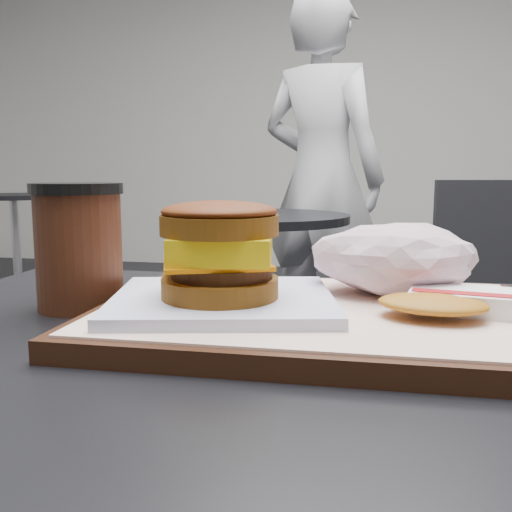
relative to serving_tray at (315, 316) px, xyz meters
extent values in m
cube|color=silver|center=(-0.02, 4.94, 0.72)|extent=(8.00, 0.10, 3.00)
cube|color=black|center=(-0.02, -0.06, -0.03)|extent=(0.80, 0.60, 0.04)
cube|color=black|center=(0.00, 0.00, 0.00)|extent=(0.38, 0.28, 0.02)
cube|color=white|center=(0.00, 0.00, 0.01)|extent=(0.36, 0.26, 0.00)
cube|color=white|center=(-0.08, -0.02, 0.02)|extent=(0.22, 0.21, 0.01)
cylinder|color=brown|center=(-0.08, -0.03, 0.03)|extent=(0.12, 0.12, 0.02)
cylinder|color=#321607|center=(-0.08, -0.03, 0.04)|extent=(0.10, 0.10, 0.01)
cube|color=orange|center=(-0.08, -0.03, 0.05)|extent=(0.11, 0.11, 0.00)
cube|color=yellow|center=(-0.08, -0.03, 0.06)|extent=(0.09, 0.09, 0.02)
cylinder|color=brown|center=(-0.08, -0.03, 0.08)|extent=(0.12, 0.12, 0.02)
ellipsoid|color=#672C0E|center=(-0.08, -0.03, 0.09)|extent=(0.12, 0.12, 0.02)
cube|color=white|center=(0.13, 0.00, 0.02)|extent=(0.10, 0.07, 0.02)
cube|color=#AE171E|center=(0.13, -0.01, 0.03)|extent=(0.09, 0.03, 0.00)
ellipsoid|color=#C67F1F|center=(0.10, -0.03, 0.02)|extent=(0.09, 0.07, 0.01)
cylinder|color=#3B190E|center=(-0.24, 0.03, 0.05)|extent=(0.08, 0.08, 0.12)
cylinder|color=black|center=(-0.24, 0.03, 0.11)|extent=(0.09, 0.09, 0.01)
cylinder|color=black|center=(-0.37, 1.59, -0.77)|extent=(0.44, 0.44, 0.02)
cylinder|color=#A5A5AA|center=(-0.37, 1.59, -0.41)|extent=(0.07, 0.07, 0.70)
cylinder|color=black|center=(-0.37, 1.59, -0.04)|extent=(0.70, 0.70, 0.03)
cube|color=white|center=(-0.48, 1.58, -0.03)|extent=(0.13, 0.13, 0.00)
cylinder|color=#A1A2A6|center=(0.27, 1.55, -0.56)|extent=(0.06, 0.06, 0.44)
cube|color=black|center=(0.27, 1.55, -0.32)|extent=(0.49, 0.49, 0.04)
cube|color=black|center=(0.46, 1.55, -0.10)|extent=(0.40, 0.11, 0.40)
imported|color=#B8B8BC|center=(-0.18, 2.29, 0.09)|extent=(0.75, 0.64, 1.74)
cylinder|color=black|center=(-2.42, 3.14, -0.77)|extent=(0.40, 0.40, 0.02)
cylinder|color=#A5A5AA|center=(-2.42, 3.14, -0.41)|extent=(0.06, 0.06, 0.70)
cylinder|color=black|center=(-2.42, 3.14, -0.04)|extent=(0.66, 0.66, 0.03)
camera|label=1|loc=(0.04, -0.49, 0.13)|focal=40.00mm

